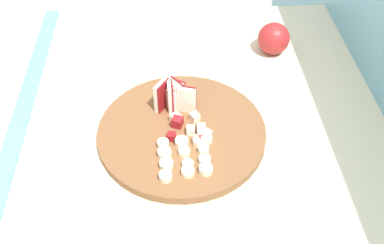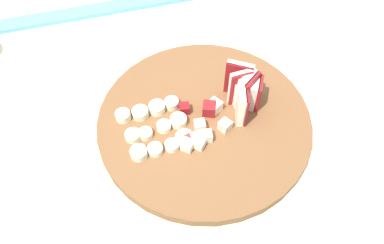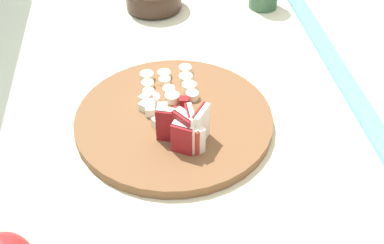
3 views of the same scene
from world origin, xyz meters
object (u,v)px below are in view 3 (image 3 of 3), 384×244
object	(u,v)px
cutting_board	(174,120)
apple_wedge_fan	(186,130)
apple_dice_pile	(163,110)
banana_slice_rows	(169,86)

from	to	relation	value
cutting_board	apple_wedge_fan	xyz separation A→B (m)	(-0.07, -0.01, 0.04)
apple_dice_pile	banana_slice_rows	size ratio (longest dim) A/B	0.83
cutting_board	apple_dice_pile	size ratio (longest dim) A/B	3.78
cutting_board	banana_slice_rows	distance (m)	0.08
banana_slice_rows	apple_wedge_fan	bearing A→B (deg)	-174.55
cutting_board	banana_slice_rows	bearing A→B (deg)	0.39
apple_dice_pile	apple_wedge_fan	bearing A→B (deg)	-158.16
cutting_board	apple_dice_pile	bearing A→B (deg)	68.65
apple_dice_pile	cutting_board	bearing A→B (deg)	-111.35
banana_slice_rows	cutting_board	bearing A→B (deg)	-179.61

